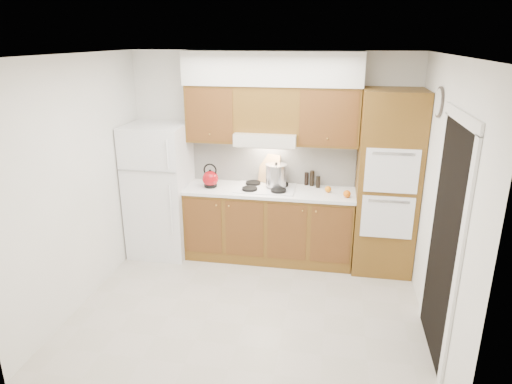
% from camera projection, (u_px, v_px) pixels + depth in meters
% --- Properties ---
extents(floor, '(3.60, 3.60, 0.00)m').
position_uv_depth(floor, '(250.00, 306.00, 4.91)').
color(floor, '#BBB1A3').
rests_on(floor, ground).
extents(ceiling, '(3.60, 3.60, 0.00)m').
position_uv_depth(ceiling, '(249.00, 55.00, 4.07)').
color(ceiling, white).
rests_on(ceiling, wall_back).
extents(wall_back, '(3.60, 0.02, 2.60)m').
position_uv_depth(wall_back, '(271.00, 155.00, 5.89)').
color(wall_back, white).
rests_on(wall_back, floor).
extents(wall_left, '(0.02, 3.00, 2.60)m').
position_uv_depth(wall_left, '(81.00, 183.00, 4.79)').
color(wall_left, white).
rests_on(wall_left, floor).
extents(wall_right, '(0.02, 3.00, 2.60)m').
position_uv_depth(wall_right, '(441.00, 203.00, 4.20)').
color(wall_right, white).
rests_on(wall_right, floor).
extents(fridge, '(0.75, 0.72, 1.72)m').
position_uv_depth(fridge, '(160.00, 190.00, 5.93)').
color(fridge, white).
rests_on(fridge, floor).
extents(base_cabinets, '(2.11, 0.60, 0.90)m').
position_uv_depth(base_cabinets, '(269.00, 225.00, 5.88)').
color(base_cabinets, brown).
rests_on(base_cabinets, floor).
extents(countertop, '(2.13, 0.62, 0.04)m').
position_uv_depth(countertop, '(269.00, 191.00, 5.72)').
color(countertop, white).
rests_on(countertop, base_cabinets).
extents(backsplash, '(2.11, 0.03, 0.56)m').
position_uv_depth(backsplash, '(273.00, 162.00, 5.90)').
color(backsplash, white).
rests_on(backsplash, countertop).
extents(oven_cabinet, '(0.70, 0.65, 2.20)m').
position_uv_depth(oven_cabinet, '(387.00, 183.00, 5.42)').
color(oven_cabinet, brown).
rests_on(oven_cabinet, floor).
extents(upper_cab_left, '(0.63, 0.33, 0.70)m').
position_uv_depth(upper_cab_left, '(213.00, 113.00, 5.68)').
color(upper_cab_left, brown).
rests_on(upper_cab_left, wall_back).
extents(upper_cab_right, '(0.73, 0.33, 0.70)m').
position_uv_depth(upper_cab_right, '(329.00, 116.00, 5.44)').
color(upper_cab_right, brown).
rests_on(upper_cab_right, wall_back).
extents(range_hood, '(0.75, 0.45, 0.15)m').
position_uv_depth(range_hood, '(267.00, 138.00, 5.60)').
color(range_hood, silver).
rests_on(range_hood, wall_back).
extents(upper_cab_over_hood, '(0.75, 0.33, 0.55)m').
position_uv_depth(upper_cab_over_hood, '(268.00, 109.00, 5.54)').
color(upper_cab_over_hood, brown).
rests_on(upper_cab_over_hood, range_hood).
extents(soffit, '(2.13, 0.36, 0.40)m').
position_uv_depth(soffit, '(272.00, 68.00, 5.36)').
color(soffit, silver).
rests_on(soffit, wall_back).
extents(cooktop, '(0.74, 0.50, 0.01)m').
position_uv_depth(cooktop, '(266.00, 188.00, 5.74)').
color(cooktop, white).
rests_on(cooktop, countertop).
extents(doorway, '(0.02, 0.90, 2.10)m').
position_uv_depth(doorway, '(444.00, 244.00, 3.95)').
color(doorway, black).
rests_on(doorway, floor).
extents(wall_clock, '(0.02, 0.30, 0.30)m').
position_uv_depth(wall_clock, '(439.00, 102.00, 4.44)').
color(wall_clock, '#3F3833').
rests_on(wall_clock, wall_right).
extents(kettle, '(0.20, 0.20, 0.20)m').
position_uv_depth(kettle, '(210.00, 179.00, 5.76)').
color(kettle, maroon).
rests_on(kettle, countertop).
extents(cutting_board, '(0.30, 0.18, 0.37)m').
position_uv_depth(cutting_board, '(269.00, 169.00, 5.88)').
color(cutting_board, tan).
rests_on(cutting_board, countertop).
extents(stock_pot, '(0.27, 0.27, 0.27)m').
position_uv_depth(stock_pot, '(276.00, 175.00, 5.72)').
color(stock_pot, '#B6B6BB').
rests_on(stock_pot, cooktop).
extents(condiment_a, '(0.07, 0.07, 0.20)m').
position_uv_depth(condiment_a, '(312.00, 178.00, 5.82)').
color(condiment_a, black).
rests_on(condiment_a, countertop).
extents(condiment_b, '(0.06, 0.06, 0.17)m').
position_uv_depth(condiment_b, '(306.00, 179.00, 5.86)').
color(condiment_b, black).
rests_on(condiment_b, countertop).
extents(condiment_c, '(0.05, 0.05, 0.15)m').
position_uv_depth(condiment_c, '(318.00, 182.00, 5.76)').
color(condiment_c, black).
rests_on(condiment_c, countertop).
extents(orange_near, '(0.11, 0.11, 0.09)m').
position_uv_depth(orange_near, '(347.00, 194.00, 5.41)').
color(orange_near, orange).
rests_on(orange_near, countertop).
extents(orange_far, '(0.09, 0.09, 0.08)m').
position_uv_depth(orange_far, '(328.00, 189.00, 5.59)').
color(orange_far, orange).
rests_on(orange_far, countertop).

